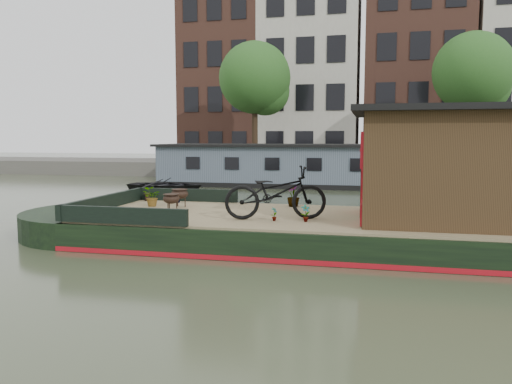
% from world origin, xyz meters
% --- Properties ---
extents(ground, '(120.00, 120.00, 0.00)m').
position_xyz_m(ground, '(0.00, 0.00, 0.00)').
color(ground, '#2A311F').
rests_on(ground, ground).
extents(houseboat_hull, '(14.01, 4.02, 0.60)m').
position_xyz_m(houseboat_hull, '(-1.33, 0.00, 0.27)').
color(houseboat_hull, black).
rests_on(houseboat_hull, ground).
extents(houseboat_deck, '(11.80, 3.80, 0.05)m').
position_xyz_m(houseboat_deck, '(0.00, 0.00, 0.62)').
color(houseboat_deck, '#947F5B').
rests_on(houseboat_deck, houseboat_hull).
extents(bow_bulwark, '(3.00, 4.00, 0.35)m').
position_xyz_m(bow_bulwark, '(-5.07, 0.00, 0.82)').
color(bow_bulwark, black).
rests_on(bow_bulwark, houseboat_deck).
extents(cabin, '(4.00, 3.50, 2.42)m').
position_xyz_m(cabin, '(2.19, 0.00, 1.88)').
color(cabin, black).
rests_on(cabin, houseboat_deck).
extents(bicycle, '(2.37, 1.40, 1.18)m').
position_xyz_m(bicycle, '(-1.44, -0.61, 1.24)').
color(bicycle, black).
rests_on(bicycle, houseboat_deck).
extents(potted_plant_a, '(0.23, 0.21, 0.37)m').
position_xyz_m(potted_plant_a, '(-0.74, -0.82, 0.83)').
color(potted_plant_a, '#9C3F2C').
rests_on(potted_plant_a, houseboat_deck).
extents(potted_plant_b, '(0.26, 0.27, 0.38)m').
position_xyz_m(potted_plant_b, '(-4.62, 1.55, 0.84)').
color(potted_plant_b, maroon).
rests_on(potted_plant_b, houseboat_deck).
extents(potted_plant_c, '(0.53, 0.49, 0.50)m').
position_xyz_m(potted_plant_c, '(-5.00, 0.67, 0.90)').
color(potted_plant_c, brown).
rests_on(potted_plant_c, houseboat_deck).
extents(potted_plant_d, '(0.43, 0.43, 0.58)m').
position_xyz_m(potted_plant_d, '(-1.36, 1.48, 0.94)').
color(potted_plant_d, brown).
rests_on(potted_plant_d, houseboat_deck).
extents(potted_plant_e, '(0.16, 0.19, 0.31)m').
position_xyz_m(potted_plant_e, '(-1.42, -0.87, 0.81)').
color(potted_plant_e, brown).
rests_on(potted_plant_e, houseboat_deck).
extents(brazier_front, '(0.45, 0.45, 0.44)m').
position_xyz_m(brazier_front, '(-4.09, -0.16, 0.87)').
color(brazier_front, black).
rests_on(brazier_front, houseboat_deck).
extents(brazier_rear, '(0.45, 0.45, 0.47)m').
position_xyz_m(brazier_rear, '(-4.22, 0.73, 0.89)').
color(brazier_rear, black).
rests_on(brazier_rear, houseboat_deck).
extents(bollard_port, '(0.20, 0.20, 0.23)m').
position_xyz_m(bollard_port, '(-5.60, 1.70, 0.76)').
color(bollard_port, black).
rests_on(bollard_port, houseboat_deck).
extents(bollard_stbd, '(0.20, 0.20, 0.23)m').
position_xyz_m(bollard_stbd, '(-5.60, -1.29, 0.76)').
color(bollard_stbd, black).
rests_on(bollard_stbd, houseboat_deck).
extents(dinghy, '(3.61, 2.64, 0.73)m').
position_xyz_m(dinghy, '(-8.65, 10.08, 0.37)').
color(dinghy, black).
rests_on(dinghy, ground).
extents(far_houseboat, '(20.40, 4.40, 2.11)m').
position_xyz_m(far_houseboat, '(0.00, 14.00, 0.97)').
color(far_houseboat, slate).
rests_on(far_houseboat, ground).
extents(quay, '(60.00, 6.00, 0.90)m').
position_xyz_m(quay, '(0.00, 20.50, 0.45)').
color(quay, '#47443F').
rests_on(quay, ground).
extents(townhouse_row, '(27.25, 8.00, 16.50)m').
position_xyz_m(townhouse_row, '(0.15, 27.50, 7.90)').
color(townhouse_row, brown).
rests_on(townhouse_row, ground).
extents(tree_left, '(4.40, 4.40, 7.40)m').
position_xyz_m(tree_left, '(-6.36, 19.07, 5.89)').
color(tree_left, '#332316').
rests_on(tree_left, quay).
extents(tree_right, '(4.40, 4.40, 7.40)m').
position_xyz_m(tree_right, '(6.14, 19.07, 5.89)').
color(tree_right, '#332316').
rests_on(tree_right, quay).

